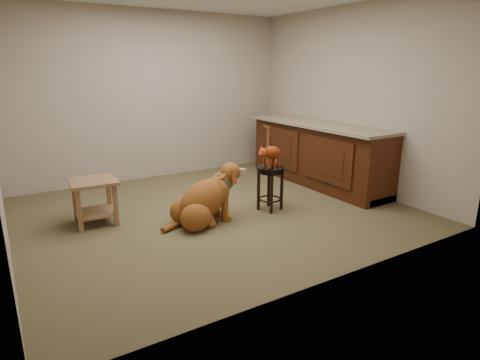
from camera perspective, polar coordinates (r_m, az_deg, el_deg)
floor at (r=5.05m, az=-3.56°, el=-4.46°), size 4.50×4.00×0.01m
room_shell at (r=4.74m, az=-3.91°, el=14.93°), size 4.54×4.04×2.62m
cabinet_run at (r=6.26m, az=10.94°, el=3.44°), size 0.70×2.56×0.94m
padded_stool at (r=5.00m, az=4.33°, el=0.06°), size 0.35×0.35×0.55m
wood_stool at (r=6.91m, az=5.10°, el=4.75°), size 0.58×0.58×0.83m
side_table at (r=4.85m, az=-20.04°, el=-2.00°), size 0.53×0.53×0.52m
golden_retriever at (r=4.59m, az=-5.14°, el=-3.02°), size 1.14×0.57×0.72m
tabby_kitten at (r=4.91m, az=4.32°, el=3.79°), size 0.47×0.29×0.32m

